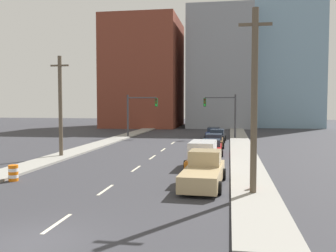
{
  "coord_description": "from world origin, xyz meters",
  "views": [
    {
      "loc": [
        6.43,
        -11.11,
        4.55
      ],
      "look_at": [
        0.06,
        27.64,
        2.2
      ],
      "focal_mm": 40.0,
      "sensor_mm": 36.0,
      "label": 1
    }
  ],
  "objects_px": {
    "traffic_signal_right": "(226,110)",
    "utility_pole_left_mid": "(60,106)",
    "traffic_signal_left": "(137,110)",
    "pickup_truck_tan": "(204,171)",
    "sedan_navy": "(214,133)",
    "sedan_black": "(217,136)",
    "utility_pole_right_near": "(254,100)",
    "sedan_brown": "(214,141)",
    "sedan_red": "(211,148)",
    "traffic_barrel": "(13,173)",
    "fire_hydrant": "(252,184)",
    "box_truck_orange": "(203,154)"
  },
  "relations": [
    {
      "from": "traffic_signal_right",
      "to": "utility_pole_left_mid",
      "type": "xyz_separation_m",
      "value": [
        -13.59,
        -19.2,
        0.66
      ]
    },
    {
      "from": "traffic_signal_left",
      "to": "pickup_truck_tan",
      "type": "xyz_separation_m",
      "value": [
        10.92,
        -28.16,
        -2.96
      ]
    },
    {
      "from": "sedan_navy",
      "to": "sedan_black",
      "type": "bearing_deg",
      "value": -80.62
    },
    {
      "from": "utility_pole_right_near",
      "to": "sedan_navy",
      "type": "bearing_deg",
      "value": 95.87
    },
    {
      "from": "pickup_truck_tan",
      "to": "sedan_black",
      "type": "relative_size",
      "value": 1.4
    },
    {
      "from": "sedan_navy",
      "to": "sedan_brown",
      "type": "bearing_deg",
      "value": -84.68
    },
    {
      "from": "traffic_signal_left",
      "to": "sedan_red",
      "type": "distance_m",
      "value": 19.02
    },
    {
      "from": "sedan_brown",
      "to": "sedan_navy",
      "type": "xyz_separation_m",
      "value": [
        -0.48,
        11.07,
        -0.01
      ]
    },
    {
      "from": "utility_pole_right_near",
      "to": "sedan_brown",
      "type": "bearing_deg",
      "value": 97.66
    },
    {
      "from": "sedan_black",
      "to": "sedan_navy",
      "type": "height_order",
      "value": "sedan_black"
    },
    {
      "from": "utility_pole_right_near",
      "to": "sedan_black",
      "type": "relative_size",
      "value": 2.1
    },
    {
      "from": "traffic_signal_right",
      "to": "sedan_brown",
      "type": "distance_m",
      "value": 10.04
    },
    {
      "from": "utility_pole_right_near",
      "to": "sedan_red",
      "type": "bearing_deg",
      "value": 100.57
    },
    {
      "from": "traffic_signal_right",
      "to": "utility_pole_left_mid",
      "type": "height_order",
      "value": "utility_pole_left_mid"
    },
    {
      "from": "pickup_truck_tan",
      "to": "traffic_signal_left",
      "type": "bearing_deg",
      "value": 113.77
    },
    {
      "from": "traffic_signal_left",
      "to": "traffic_barrel",
      "type": "xyz_separation_m",
      "value": [
        -0.22,
        -28.85,
        -3.26
      ]
    },
    {
      "from": "pickup_truck_tan",
      "to": "sedan_red",
      "type": "distance_m",
      "value": 12.77
    },
    {
      "from": "utility_pole_right_near",
      "to": "pickup_truck_tan",
      "type": "bearing_deg",
      "value": 142.48
    },
    {
      "from": "fire_hydrant",
      "to": "sedan_red",
      "type": "distance_m",
      "value": 14.16
    },
    {
      "from": "fire_hydrant",
      "to": "pickup_truck_tan",
      "type": "xyz_separation_m",
      "value": [
        -2.59,
        1.12,
        0.36
      ]
    },
    {
      "from": "box_truck_orange",
      "to": "sedan_red",
      "type": "height_order",
      "value": "box_truck_orange"
    },
    {
      "from": "traffic_barrel",
      "to": "traffic_signal_left",
      "type": "bearing_deg",
      "value": 89.56
    },
    {
      "from": "fire_hydrant",
      "to": "box_truck_orange",
      "type": "xyz_separation_m",
      "value": [
        -3.08,
        7.4,
        0.46
      ]
    },
    {
      "from": "traffic_barrel",
      "to": "sedan_red",
      "type": "distance_m",
      "value": 17.36
    },
    {
      "from": "box_truck_orange",
      "to": "sedan_brown",
      "type": "height_order",
      "value": "box_truck_orange"
    },
    {
      "from": "sedan_red",
      "to": "sedan_black",
      "type": "relative_size",
      "value": 1.04
    },
    {
      "from": "traffic_signal_right",
      "to": "pickup_truck_tan",
      "type": "bearing_deg",
      "value": -91.82
    },
    {
      "from": "fire_hydrant",
      "to": "pickup_truck_tan",
      "type": "relative_size",
      "value": 0.14
    },
    {
      "from": "fire_hydrant",
      "to": "sedan_brown",
      "type": "height_order",
      "value": "sedan_brown"
    },
    {
      "from": "pickup_truck_tan",
      "to": "box_truck_orange",
      "type": "bearing_deg",
      "value": 96.99
    },
    {
      "from": "sedan_red",
      "to": "sedan_brown",
      "type": "distance_m",
      "value": 5.9
    },
    {
      "from": "pickup_truck_tan",
      "to": "sedan_black",
      "type": "distance_m",
      "value": 24.2
    },
    {
      "from": "sedan_red",
      "to": "sedan_navy",
      "type": "distance_m",
      "value": 16.98
    },
    {
      "from": "traffic_barrel",
      "to": "fire_hydrant",
      "type": "bearing_deg",
      "value": -1.75
    },
    {
      "from": "traffic_signal_right",
      "to": "sedan_black",
      "type": "relative_size",
      "value": 1.31
    },
    {
      "from": "utility_pole_left_mid",
      "to": "box_truck_orange",
      "type": "distance_m",
      "value": 12.99
    },
    {
      "from": "pickup_truck_tan",
      "to": "sedan_navy",
      "type": "xyz_separation_m",
      "value": [
        -0.69,
        29.74,
        -0.14
      ]
    },
    {
      "from": "sedan_red",
      "to": "sedan_brown",
      "type": "bearing_deg",
      "value": 89.12
    },
    {
      "from": "sedan_red",
      "to": "utility_pole_left_mid",
      "type": "bearing_deg",
      "value": -164.19
    },
    {
      "from": "pickup_truck_tan",
      "to": "sedan_red",
      "type": "bearing_deg",
      "value": 93.38
    },
    {
      "from": "traffic_signal_left",
      "to": "traffic_signal_right",
      "type": "bearing_deg",
      "value": 0.0
    },
    {
      "from": "utility_pole_right_near",
      "to": "sedan_brown",
      "type": "xyz_separation_m",
      "value": [
        -2.78,
        20.64,
        -4.06
      ]
    },
    {
      "from": "traffic_signal_right",
      "to": "sedan_navy",
      "type": "bearing_deg",
      "value": 134.93
    },
    {
      "from": "sedan_red",
      "to": "box_truck_orange",
      "type": "bearing_deg",
      "value": -93.82
    },
    {
      "from": "sedan_black",
      "to": "utility_pole_right_near",
      "type": "bearing_deg",
      "value": -82.46
    },
    {
      "from": "fire_hydrant",
      "to": "sedan_brown",
      "type": "xyz_separation_m",
      "value": [
        -2.8,
        19.78,
        0.23
      ]
    },
    {
      "from": "traffic_signal_left",
      "to": "sedan_navy",
      "type": "bearing_deg",
      "value": 8.79
    },
    {
      "from": "box_truck_orange",
      "to": "sedan_red",
      "type": "relative_size",
      "value": 1.18
    },
    {
      "from": "utility_pole_left_mid",
      "to": "sedan_black",
      "type": "bearing_deg",
      "value": 50.31
    },
    {
      "from": "utility_pole_left_mid",
      "to": "sedan_navy",
      "type": "relative_size",
      "value": 1.76
    }
  ]
}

